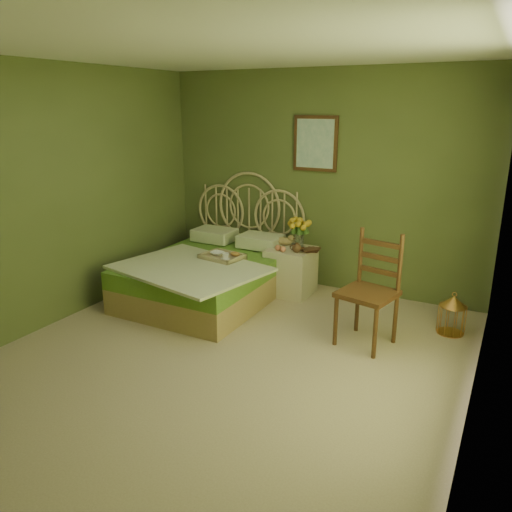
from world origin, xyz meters
The scene contains 14 objects.
floor centered at (0.00, 0.00, 0.00)m, with size 4.50×4.50×0.00m, color tan.
ceiling centered at (0.00, 0.00, 2.60)m, with size 4.50×4.50×0.00m, color silver.
wall_back centered at (0.00, 2.25, 1.30)m, with size 4.00×4.00×0.00m, color #5A6636.
wall_left centered at (-2.00, 0.00, 1.30)m, with size 4.50×4.50×0.00m, color #5A6636.
wall_right centered at (2.00, 0.00, 1.30)m, with size 4.50×4.50×0.00m, color #5A6636.
wall_art centered at (-0.07, 2.22, 1.75)m, with size 0.54×0.04×0.64m.
bed centered at (-0.96, 1.29, 0.30)m, with size 1.73×2.18×1.35m.
nightstand centered at (-0.16, 1.83, 0.35)m, with size 0.51×0.51×0.99m.
chair centered at (1.01, 1.01, 0.59)m, with size 0.56×0.56×1.07m.
birdcage centered at (1.70, 1.55, 0.19)m, with size 0.26×0.26×0.39m.
book_lower centered at (0.01, 1.83, 0.57)m, with size 0.16×0.21×0.02m, color #381E0F.
book_upper centered at (0.01, 1.83, 0.59)m, with size 0.15×0.20×0.02m, color #472819.
cereal_bowl centered at (-0.87, 1.29, 0.54)m, with size 0.15×0.15×0.04m, color white.
coffee_cup centered at (-0.69, 1.18, 0.56)m, with size 0.08×0.08×0.07m, color white.
Camera 1 is at (2.12, -3.38, 2.19)m, focal length 35.00 mm.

